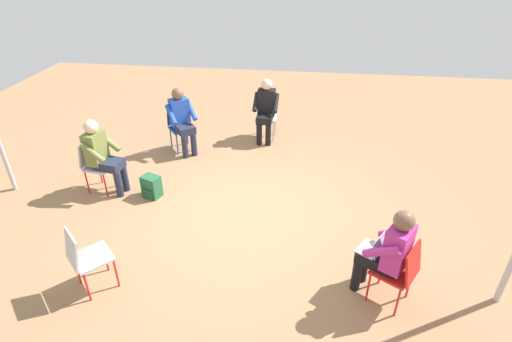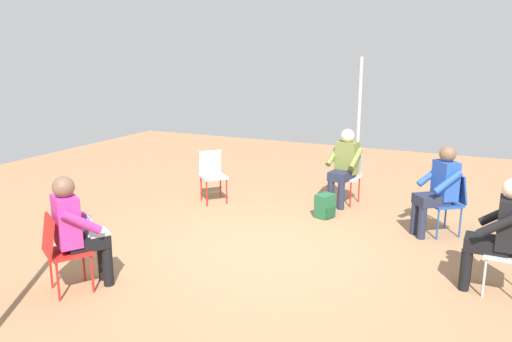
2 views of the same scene
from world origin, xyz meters
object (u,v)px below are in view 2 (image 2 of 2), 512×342
at_px(chair_southwest, 212,172).
at_px(person_in_blue, 439,186).
at_px(chair_west, 348,173).
at_px(chair_northwest, 448,199).
at_px(person_with_laptop, 77,226).
at_px(person_in_olive, 344,163).
at_px(chair_southeast, 62,248).
at_px(backpack_near_laptop_user, 325,207).
at_px(person_in_black, 498,229).

xyz_separation_m(chair_southwest, person_in_blue, (0.09, 3.56, 0.20)).
xyz_separation_m(chair_west, person_in_blue, (1.00, 1.50, 0.20)).
xyz_separation_m(chair_northwest, person_in_blue, (0.10, -0.13, 0.20)).
xyz_separation_m(person_with_laptop, person_in_olive, (-4.10, 1.70, 0.00)).
distance_m(chair_west, person_in_blue, 1.82).
height_order(chair_southwest, person_in_blue, person_in_blue).
height_order(chair_southeast, backpack_near_laptop_user, chair_southeast).
bearing_deg(person_with_laptop, chair_southeast, -90.00).
distance_m(chair_northwest, chair_southeast, 4.93).
xyz_separation_m(chair_northwest, person_in_black, (1.61, 0.59, 0.20)).
bearing_deg(chair_southwest, person_in_olive, 153.67).
height_order(chair_northwest, person_in_olive, person_in_olive).
bearing_deg(chair_southwest, chair_west, 157.37).
bearing_deg(person_in_olive, backpack_near_laptop_user, 94.40).
relative_size(chair_northwest, person_in_black, 0.69).
distance_m(person_with_laptop, person_in_blue, 4.60).
relative_size(chair_southeast, person_in_blue, 0.69).
bearing_deg(chair_southwest, chair_southeast, 47.44).
height_order(person_in_blue, backpack_near_laptop_user, person_in_blue).
height_order(person_in_black, person_in_blue, same).
bearing_deg(backpack_near_laptop_user, person_with_laptop, -26.11).
xyz_separation_m(person_in_black, person_in_blue, (-1.50, -0.72, 0.00)).
relative_size(chair_southeast, backpack_near_laptop_user, 2.36).
xyz_separation_m(chair_southeast, person_in_olive, (-4.25, 1.79, 0.20)).
relative_size(chair_northwest, person_with_laptop, 0.69).
distance_m(chair_southwest, person_in_olive, 2.18).
height_order(chair_northwest, person_in_black, person_in_black).
relative_size(person_in_blue, backpack_near_laptop_user, 3.44).
relative_size(chair_west, backpack_near_laptop_user, 2.36).
bearing_deg(chair_west, chair_southeast, 76.93).
relative_size(chair_southeast, person_with_laptop, 0.69).
height_order(person_with_laptop, person_in_black, same).
bearing_deg(backpack_near_laptop_user, chair_southeast, -26.35).
distance_m(chair_west, backpack_near_laptop_user, 0.99).
bearing_deg(person_with_laptop, person_in_olive, 99.13).
bearing_deg(chair_southeast, person_in_olive, 98.79).
relative_size(chair_northwest, chair_southeast, 1.00).
distance_m(chair_southwest, chair_southeast, 3.51).
xyz_separation_m(chair_southwest, person_in_black, (1.59, 4.28, 0.20)).
relative_size(chair_northwest, chair_west, 1.00).
distance_m(chair_southwest, person_in_blue, 3.57).
bearing_deg(person_in_olive, person_with_laptop, 76.80).
xyz_separation_m(person_with_laptop, backpack_near_laptop_user, (-3.34, 1.64, -0.53)).
bearing_deg(person_in_black, chair_northwest, 21.95).
xyz_separation_m(chair_southeast, chair_west, (-4.41, 1.82, 0.00)).
bearing_deg(person_with_laptop, person_in_blue, 76.97).
height_order(chair_southwest, chair_southeast, same).
height_order(chair_southeast, chair_west, same).
bearing_deg(backpack_near_laptop_user, chair_west, 174.27).
distance_m(person_with_laptop, person_in_black, 4.33).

